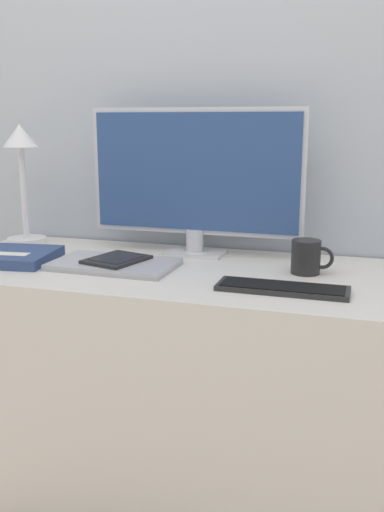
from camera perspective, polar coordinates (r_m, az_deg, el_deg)
name	(u,v)px	position (r m, az deg, el deg)	size (l,w,h in m)	color
wall_back	(214,109)	(1.85, 2.21, 14.49)	(3.60, 0.05, 2.40)	#B2BCC6
desk	(183,393)	(1.73, -0.89, -13.55)	(1.43, 0.58, 0.76)	silver
monitor	(195,177)	(1.72, 0.32, 7.87)	(0.66, 0.11, 0.44)	silver
keyboard	(282,288)	(1.40, 9.03, -3.19)	(0.32, 0.10, 0.01)	#282828
laptop	(114,264)	(1.62, -7.80, -0.84)	(0.35, 0.21, 0.02)	#A3A3A8
ereader	(117,259)	(1.62, -7.55, -0.33)	(0.17, 0.20, 0.01)	black
desk_lamp	(22,167)	(1.97, -16.64, 8.49)	(0.13, 0.13, 0.39)	white
notebook	(16,256)	(1.75, -17.21, -0.04)	(0.24, 0.24, 0.03)	#334775
coffee_mug	(307,257)	(1.57, 11.41, -0.09)	(0.11, 0.08, 0.09)	black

